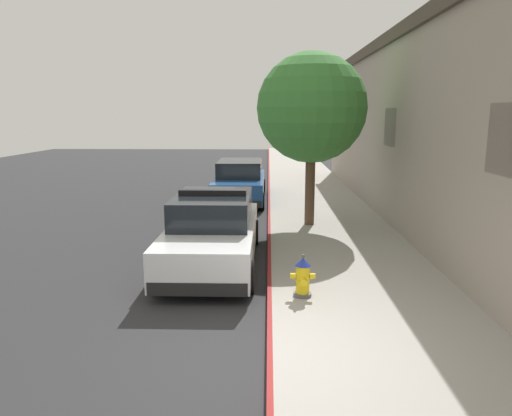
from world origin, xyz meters
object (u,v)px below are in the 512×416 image
object	(u,v)px
police_cruiser	(213,232)
street_tree	(312,108)
parked_car_silver_ahead	(240,182)
fire_hydrant	(303,277)

from	to	relation	value
police_cruiser	street_tree	distance (m)	4.99
police_cruiser	street_tree	world-z (taller)	street_tree
parked_car_silver_ahead	fire_hydrant	distance (m)	10.36
police_cruiser	street_tree	size ratio (longest dim) A/B	0.99
fire_hydrant	street_tree	bearing A→B (deg)	84.03
fire_hydrant	street_tree	distance (m)	6.41
fire_hydrant	street_tree	world-z (taller)	street_tree
parked_car_silver_ahead	street_tree	xyz separation A→B (m)	(2.31, -4.57, 2.74)
police_cruiser	parked_car_silver_ahead	xyz separation A→B (m)	(0.12, 7.97, -0.00)
police_cruiser	fire_hydrant	bearing A→B (deg)	-50.56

